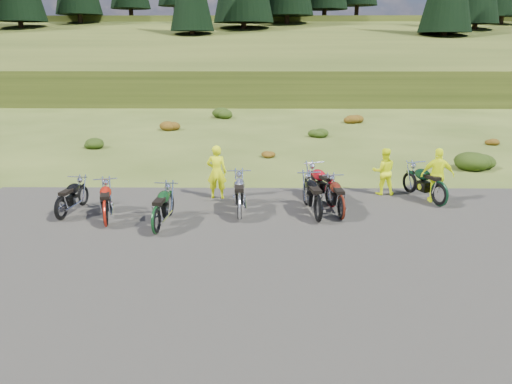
{
  "coord_description": "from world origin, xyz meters",
  "views": [
    {
      "loc": [
        -0.66,
        -13.24,
        4.97
      ],
      "look_at": [
        -0.8,
        0.86,
        0.8
      ],
      "focal_mm": 35.0,
      "sensor_mm": 36.0,
      "label": 1
    }
  ],
  "objects_px": {
    "motorcycle_3": "(240,221)",
    "person_middle": "(217,173)",
    "motorcycle_0": "(63,221)",
    "motorcycle_7": "(438,207)"
  },
  "relations": [
    {
      "from": "motorcycle_7",
      "to": "motorcycle_3",
      "type": "bearing_deg",
      "value": 82.23
    },
    {
      "from": "motorcycle_0",
      "to": "person_middle",
      "type": "xyz_separation_m",
      "value": [
        4.37,
        2.24,
        0.9
      ]
    },
    {
      "from": "motorcycle_0",
      "to": "person_middle",
      "type": "relative_size",
      "value": 1.12
    },
    {
      "from": "motorcycle_3",
      "to": "motorcycle_7",
      "type": "height_order",
      "value": "motorcycle_3"
    },
    {
      "from": "motorcycle_3",
      "to": "person_middle",
      "type": "distance_m",
      "value": 2.54
    },
    {
      "from": "motorcycle_3",
      "to": "person_middle",
      "type": "height_order",
      "value": "person_middle"
    },
    {
      "from": "motorcycle_0",
      "to": "motorcycle_3",
      "type": "relative_size",
      "value": 0.86
    },
    {
      "from": "motorcycle_3",
      "to": "person_middle",
      "type": "relative_size",
      "value": 1.29
    },
    {
      "from": "motorcycle_7",
      "to": "person_middle",
      "type": "bearing_deg",
      "value": 63.11
    },
    {
      "from": "motorcycle_0",
      "to": "person_middle",
      "type": "height_order",
      "value": "person_middle"
    }
  ]
}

